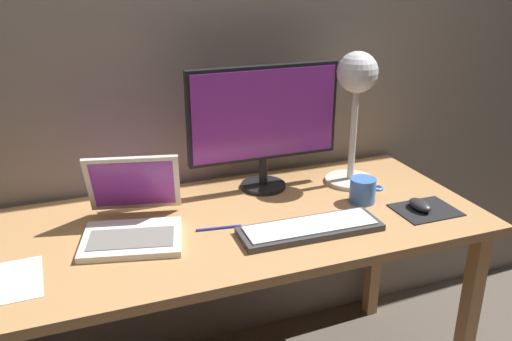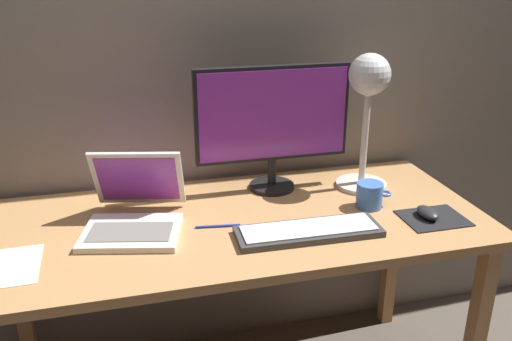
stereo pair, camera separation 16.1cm
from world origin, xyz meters
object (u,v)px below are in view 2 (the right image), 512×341
at_px(coffee_mug, 370,195).
at_px(monitor, 273,119).
at_px(laptop, 135,206).
at_px(mouse, 428,213).
at_px(desk_lamp, 368,94).
at_px(pen, 218,226).
at_px(keyboard_main, 309,231).

bearing_deg(coffee_mug, monitor, 139.45).
bearing_deg(laptop, monitor, 19.00).
bearing_deg(mouse, monitor, 139.16).
bearing_deg(mouse, coffee_mug, 138.60).
height_order(monitor, desk_lamp, desk_lamp).
distance_m(monitor, pen, 0.43).
height_order(mouse, pen, mouse).
height_order(keyboard_main, coffee_mug, coffee_mug).
relative_size(keyboard_main, coffee_mug, 3.61).
height_order(monitor, laptop, monitor).
relative_size(keyboard_main, laptop, 1.19).
bearing_deg(monitor, coffee_mug, -40.55).
bearing_deg(monitor, keyboard_main, -88.49).
height_order(mouse, coffee_mug, coffee_mug).
height_order(monitor, mouse, monitor).
xyz_separation_m(mouse, pen, (-0.66, 0.11, -0.02)).
height_order(laptop, desk_lamp, desk_lamp).
bearing_deg(pen, laptop, 161.17).
xyz_separation_m(laptop, desk_lamp, (0.81, 0.11, 0.28)).
height_order(keyboard_main, mouse, mouse).
bearing_deg(keyboard_main, desk_lamp, 44.25).
bearing_deg(pen, coffee_mug, 2.11).
distance_m(keyboard_main, mouse, 0.41).
height_order(laptop, coffee_mug, laptop).
height_order(keyboard_main, desk_lamp, desk_lamp).
relative_size(monitor, desk_lamp, 1.13).
height_order(monitor, coffee_mug, monitor).
bearing_deg(keyboard_main, mouse, 1.28).
height_order(desk_lamp, pen, desk_lamp).
distance_m(monitor, coffee_mug, 0.42).
bearing_deg(coffee_mug, mouse, -41.40).
bearing_deg(monitor, laptop, -161.00).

